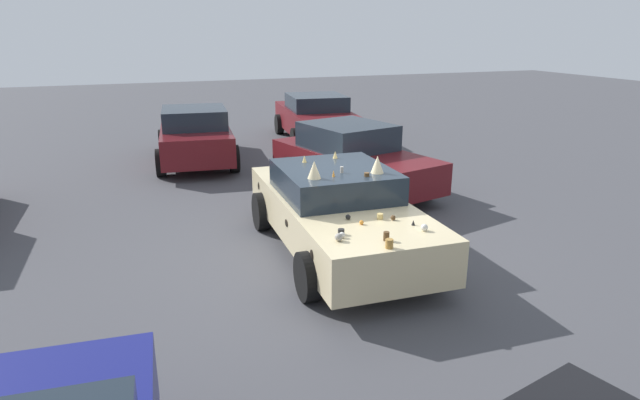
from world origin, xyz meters
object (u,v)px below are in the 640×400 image
(parked_sedan_far_right, at_px, (195,135))
(parked_sedan_near_left, at_px, (316,117))
(art_car_decorated, at_px, (337,210))
(parked_sedan_near_right, at_px, (352,159))

(parked_sedan_far_right, xyz_separation_m, parked_sedan_near_left, (1.69, -3.98, -0.01))
(art_car_decorated, distance_m, parked_sedan_near_left, 9.04)
(parked_sedan_far_right, xyz_separation_m, parked_sedan_near_right, (-3.88, -2.77, -0.02))
(parked_sedan_near_right, height_order, parked_sedan_near_left, parked_sedan_near_right)
(parked_sedan_far_right, bearing_deg, art_car_decorated, -163.81)
(parked_sedan_near_left, bearing_deg, parked_sedan_far_right, 119.39)
(parked_sedan_near_right, bearing_deg, parked_sedan_near_left, 153.99)
(art_car_decorated, height_order, parked_sedan_near_left, art_car_decorated)
(parked_sedan_far_right, distance_m, parked_sedan_near_left, 4.33)
(art_car_decorated, relative_size, parked_sedan_near_left, 1.02)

